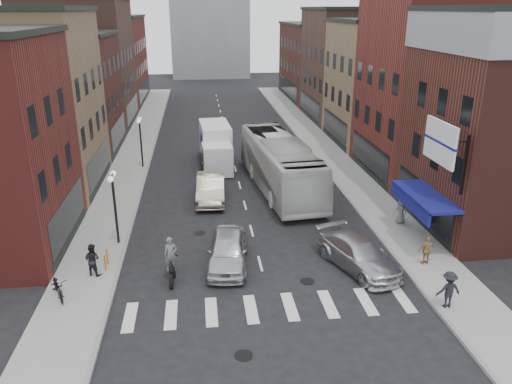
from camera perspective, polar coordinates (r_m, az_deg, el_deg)
ground at (r=24.63m, az=0.77°, el=-9.28°), size 160.00×160.00×0.00m
sidewalk_left at (r=45.25m, az=-13.71°, el=4.21°), size 3.00×74.00×0.15m
sidewalk_right at (r=46.30m, az=7.71°, el=4.97°), size 3.00×74.00×0.15m
curb_left at (r=45.11m, az=-11.80°, el=4.21°), size 0.20×74.00×0.16m
curb_right at (r=45.98m, az=5.89°, el=4.85°), size 0.20×74.00×0.16m
crosswalk_stripes at (r=22.10m, az=1.80°, el=-13.09°), size 12.00×2.20×0.01m
bldg_left_mid_a at (r=37.76m, az=-25.77°, el=9.16°), size 10.30×10.20×12.30m
bldg_left_mid_b at (r=47.37m, az=-21.89°, el=10.35°), size 10.30×10.20×10.30m
bldg_left_far_a at (r=57.80m, az=-19.41°, el=13.71°), size 10.30×12.20×13.30m
bldg_left_far_b at (r=71.58m, az=-17.01°, el=14.22°), size 10.30×16.20×11.30m
bldg_right_mid_a at (r=39.81m, az=20.39°, el=11.83°), size 10.30×10.20×14.30m
bldg_right_mid_b at (r=49.06m, az=14.98°, el=12.00°), size 10.30×10.20×11.30m
bldg_right_far_a at (r=59.30m, az=11.14°, el=14.11°), size 10.30×12.20×12.30m
bldg_right_far_b at (r=72.81m, az=7.73°, el=14.58°), size 10.30×16.20×10.30m
awning_blue at (r=28.15m, az=18.42°, el=-0.58°), size 1.80×5.00×0.78m
billboard_sign at (r=25.28m, az=20.44°, el=5.22°), size 1.52×3.00×3.70m
streetlamp_near at (r=27.26m, az=-15.95°, el=-0.34°), size 0.32×1.22×4.11m
streetlamp_far at (r=40.57m, az=-13.09°, el=6.59°), size 0.32×1.22×4.11m
bike_rack at (r=25.80m, az=-16.75°, el=-7.39°), size 0.08×0.68×0.80m
box_truck at (r=40.76m, az=-4.61°, el=5.22°), size 2.57×7.59×3.25m
motorcycle_rider at (r=23.91m, az=-9.67°, el=-7.72°), size 0.66×2.19×2.23m
transit_bus at (r=35.19m, az=2.73°, el=3.23°), size 4.36×13.52×3.70m
sedan_left_near at (r=25.02m, az=-3.24°, el=-6.68°), size 2.51×5.03×1.65m
sedan_left_far at (r=33.45m, az=-5.20°, el=0.46°), size 2.07×5.29×1.72m
curb_car at (r=25.28m, az=11.67°, el=-6.98°), size 3.76×5.59×1.50m
parked_bicycle at (r=23.93m, az=-21.69°, el=-10.03°), size 1.41×2.02×1.01m
ped_left_solo at (r=25.08m, az=-18.21°, el=-7.35°), size 0.89×0.70×1.61m
ped_right_a at (r=22.95m, az=21.15°, el=-10.36°), size 1.11×0.60×1.67m
ped_right_b at (r=26.22m, az=18.95°, el=-6.29°), size 0.94×0.55×1.53m
ped_right_c at (r=30.64m, az=16.22°, el=-2.06°), size 0.78×0.53×1.55m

